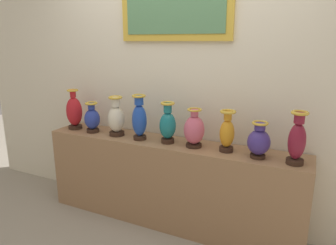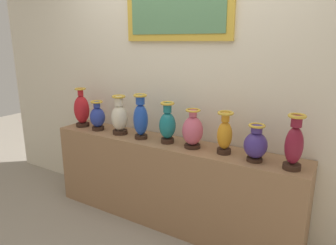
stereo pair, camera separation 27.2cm
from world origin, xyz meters
name	(u,v)px [view 1 (the left image)]	position (x,y,z in m)	size (l,w,h in m)	color
ground_plane	(168,221)	(0.00, 0.00, 0.00)	(10.98, 10.98, 0.00)	gray
display_shelf	(168,183)	(0.00, 0.00, 0.40)	(2.42, 0.39, 0.80)	#99704C
back_wall	(180,75)	(0.00, 0.25, 1.38)	(4.98, 0.14, 2.72)	beige
vase_crimson	(74,112)	(-1.06, -0.02, 0.98)	(0.16, 0.16, 0.41)	#382319
vase_cobalt	(92,119)	(-0.81, -0.04, 0.94)	(0.15, 0.15, 0.30)	#382319
vase_ivory	(116,118)	(-0.53, -0.03, 0.97)	(0.16, 0.16, 0.38)	#382319
vase_sapphire	(139,119)	(-0.27, -0.04, 1.00)	(0.14, 0.14, 0.42)	#382319
vase_teal	(168,125)	(0.01, -0.02, 0.97)	(0.15, 0.15, 0.37)	#382319
vase_rose	(194,130)	(0.26, -0.02, 0.95)	(0.18, 0.18, 0.33)	#382319
vase_amber	(227,132)	(0.54, -0.01, 0.97)	(0.13, 0.13, 0.35)	#382319
vase_indigo	(259,141)	(0.80, -0.05, 0.94)	(0.17, 0.17, 0.29)	#382319
vase_burgundy	(297,140)	(1.07, -0.06, 0.99)	(0.12, 0.12, 0.40)	#382319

